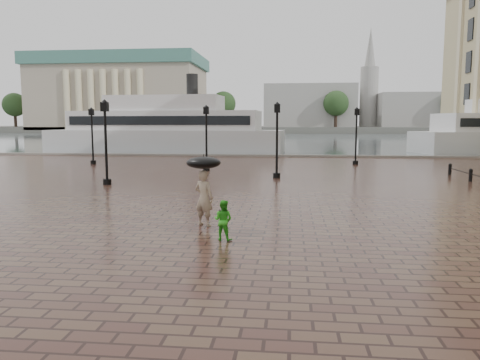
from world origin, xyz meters
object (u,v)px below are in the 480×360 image
Objects in this scene: adult_pedestrian at (204,198)px; ferry_near at (166,129)px; street_lamps at (211,137)px; child_pedestrian at (223,220)px.

ferry_near reaches higher than adult_pedestrian.
street_lamps is 17.34m from adult_pedestrian.
child_pedestrian is at bearing 140.81° from adult_pedestrian.
street_lamps reaches higher than adult_pedestrian.
street_lamps is 0.81× the size of ferry_near.
child_pedestrian is 0.04× the size of ferry_near.
ferry_near is at bearing -48.59° from adult_pedestrian.
ferry_near is (-11.13, 36.58, 1.68)m from adult_pedestrian.
ferry_near is at bearing 113.46° from street_lamps.
street_lamps reaches higher than child_pedestrian.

